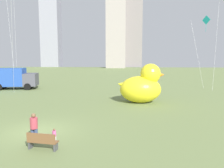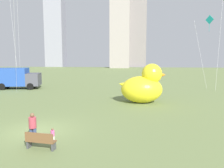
{
  "view_description": "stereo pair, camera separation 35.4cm",
  "coord_description": "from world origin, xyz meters",
  "px_view_note": "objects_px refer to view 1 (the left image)",
  "views": [
    {
      "loc": [
        5.41,
        -13.92,
        4.81
      ],
      "look_at": [
        4.41,
        3.21,
        2.6
      ],
      "focal_mm": 37.9,
      "sensor_mm": 36.0,
      "label": 1
    },
    {
      "loc": [
        5.76,
        -13.9,
        4.81
      ],
      "look_at": [
        4.41,
        3.21,
        2.6
      ],
      "focal_mm": 37.9,
      "sensor_mm": 36.0,
      "label": 2
    }
  ],
  "objects_px": {
    "park_bench": "(42,141)",
    "person_adult": "(34,127)",
    "person_child": "(54,135)",
    "giant_inflatable_duck": "(142,86)",
    "kite_teal": "(206,23)",
    "box_truck": "(13,79)"
  },
  "relations": [
    {
      "from": "person_child",
      "to": "box_truck",
      "type": "relative_size",
      "value": 0.14
    },
    {
      "from": "person_child",
      "to": "box_truck",
      "type": "xyz_separation_m",
      "value": [
        -11.44,
        19.09,
        0.98
      ]
    },
    {
      "from": "park_bench",
      "to": "box_truck",
      "type": "distance_m",
      "value": 22.83
    },
    {
      "from": "park_bench",
      "to": "person_child",
      "type": "bearing_deg",
      "value": 67.35
    },
    {
      "from": "park_bench",
      "to": "kite_teal",
      "type": "distance_m",
      "value": 30.16
    },
    {
      "from": "giant_inflatable_duck",
      "to": "person_child",
      "type": "bearing_deg",
      "value": -115.95
    },
    {
      "from": "box_truck",
      "to": "kite_teal",
      "type": "bearing_deg",
      "value": 9.34
    },
    {
      "from": "park_bench",
      "to": "box_truck",
      "type": "xyz_separation_m",
      "value": [
        -11.09,
        19.94,
        0.97
      ]
    },
    {
      "from": "park_bench",
      "to": "person_child",
      "type": "distance_m",
      "value": 0.92
    },
    {
      "from": "giant_inflatable_duck",
      "to": "park_bench",
      "type": "bearing_deg",
      "value": -115.72
    },
    {
      "from": "park_bench",
      "to": "giant_inflatable_duck",
      "type": "distance_m",
      "value": 13.32
    },
    {
      "from": "park_bench",
      "to": "person_adult",
      "type": "xyz_separation_m",
      "value": [
        -0.77,
        0.93,
        0.43
      ]
    },
    {
      "from": "person_child",
      "to": "kite_teal",
      "type": "xyz_separation_m",
      "value": [
        15.19,
        23.47,
        8.74
      ]
    },
    {
      "from": "park_bench",
      "to": "person_adult",
      "type": "height_order",
      "value": "person_adult"
    },
    {
      "from": "person_child",
      "to": "park_bench",
      "type": "bearing_deg",
      "value": -112.65
    },
    {
      "from": "person_adult",
      "to": "person_child",
      "type": "relative_size",
      "value": 1.93
    },
    {
      "from": "park_bench",
      "to": "person_child",
      "type": "height_order",
      "value": "park_bench"
    },
    {
      "from": "kite_teal",
      "to": "person_adult",
      "type": "bearing_deg",
      "value": -124.91
    },
    {
      "from": "park_bench",
      "to": "person_child",
      "type": "relative_size",
      "value": 1.87
    },
    {
      "from": "person_child",
      "to": "kite_teal",
      "type": "height_order",
      "value": "kite_teal"
    },
    {
      "from": "park_bench",
      "to": "person_child",
      "type": "xyz_separation_m",
      "value": [
        0.35,
        0.85,
        -0.0
      ]
    },
    {
      "from": "giant_inflatable_duck",
      "to": "person_adult",
      "type": "bearing_deg",
      "value": -120.65
    }
  ]
}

